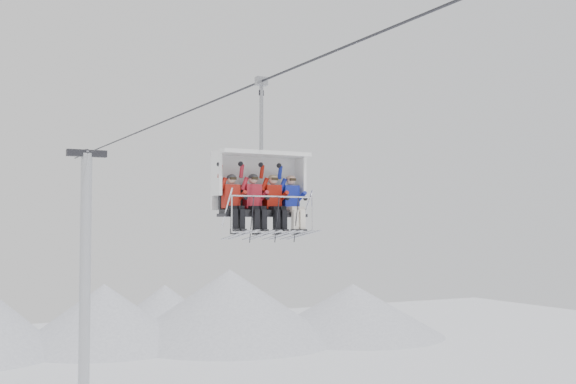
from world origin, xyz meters
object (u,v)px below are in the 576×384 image
skier_center_left (254,201)px  skier_center_right (274,202)px  skier_far_right (292,202)px  lift_tower_right (85,302)px  skier_far_left (233,201)px  chairlift_carrier (259,183)px

skier_center_left → skier_center_right: same height
skier_center_left → skier_far_right: bearing=0.0°
lift_tower_right → skier_far_right: (0.80, -20.71, 4.44)m
skier_far_left → skier_center_left: 0.59m
lift_tower_right → skier_center_left: (-0.27, -20.71, 4.44)m
chairlift_carrier → skier_center_right: size_ratio=2.36×
skier_center_left → skier_center_right: 0.56m
skier_center_right → lift_tower_right: bearing=90.8°
skier_far_left → skier_center_right: 1.15m
chairlift_carrier → skier_far_right: size_ratio=2.36×
chairlift_carrier → skier_center_right: (0.28, -0.30, -0.47)m
skier_center_right → skier_far_right: bearing=0.0°
lift_tower_right → chairlift_carrier: 20.99m
skier_center_left → skier_center_right: bearing=0.0°
chairlift_carrier → lift_tower_right: bearing=90.0°
chairlift_carrier → skier_center_left: size_ratio=2.36×
skier_center_left → skier_far_left: bearing=-179.7°
skier_far_left → skier_center_left: size_ratio=1.00×
skier_center_right → skier_far_left: bearing=-179.8°
lift_tower_right → skier_far_left: bearing=-92.4°
skier_center_left → skier_center_right: size_ratio=1.00×
lift_tower_right → chairlift_carrier: (0.00, -20.41, 4.90)m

